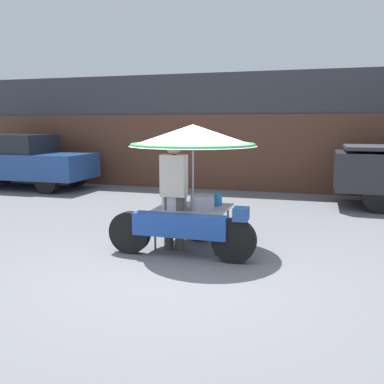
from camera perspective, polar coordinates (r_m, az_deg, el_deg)
ground_plane at (r=5.69m, az=-2.03°, el=-10.49°), size 36.00×36.00×0.00m
shopfront_building at (r=13.18m, az=9.24°, el=7.90°), size 28.00×2.06×3.34m
vendor_motorcycle_cart at (r=6.50m, az=-0.04°, el=5.17°), size 2.19×1.96×1.90m
vendor_person at (r=6.42m, az=-2.42°, el=0.47°), size 0.38×0.22×1.67m
parked_car at (r=13.71m, az=-21.74°, el=3.90°), size 4.18×1.71×1.59m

